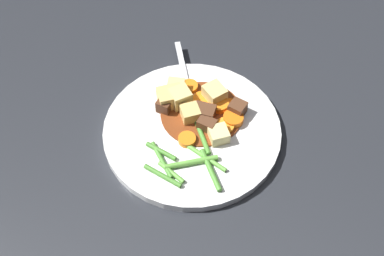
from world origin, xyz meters
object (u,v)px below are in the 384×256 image
Objects in this scene: potato_chunk_2 at (176,90)px; carrot_slice_3 at (233,119)px; potato_chunk_4 at (215,94)px; potato_chunk_1 at (171,98)px; carrot_slice_5 at (187,105)px; meat_chunk_0 at (237,109)px; carrot_slice_6 at (186,139)px; fork at (186,80)px; meat_chunk_2 at (205,113)px; potato_chunk_5 at (180,98)px; meat_chunk_1 at (207,125)px; dinner_plate at (192,131)px; carrot_slice_1 at (219,105)px; potato_chunk_3 at (190,114)px; carrot_slice_4 at (189,87)px; carrot_slice_7 at (225,126)px; meat_chunk_3 at (165,106)px; potato_chunk_0 at (218,134)px; carrot_slice_2 at (229,107)px; carrot_slice_0 at (200,99)px.

carrot_slice_3 is at bearing -103.34° from potato_chunk_2.
potato_chunk_4 is at bearing -81.52° from potato_chunk_2.
carrot_slice_5 is at bearing -91.24° from potato_chunk_1.
potato_chunk_2 is at bearing 86.63° from meat_chunk_0.
fork is (0.12, 0.04, -0.00)m from carrot_slice_6.
carrot_slice_5 is 0.85× the size of meat_chunk_2.
meat_chunk_1 is at bearing -123.52° from potato_chunk_5.
carrot_slice_1 is at bearing -29.86° from dinner_plate.
dinner_plate is 9.89× the size of potato_chunk_3.
meat_chunk_0 is 0.05m from meat_chunk_2.
meat_chunk_0 reaches higher than carrot_slice_4.
carrot_slice_4 is 0.90× the size of potato_chunk_5.
carrot_slice_4 is 0.09m from meat_chunk_1.
potato_chunk_3 is at bearing -161.89° from carrot_slice_4.
meat_chunk_3 is at bearing 85.75° from carrot_slice_7.
potato_chunk_1 is at bearing 171.82° from potato_chunk_2.
carrot_slice_4 is 0.84× the size of potato_chunk_4.
potato_chunk_5 is (-0.01, -0.01, 0.00)m from potato_chunk_2.
carrot_slice_5 is at bearing 86.23° from carrot_slice_3.
potato_chunk_3 reaches higher than carrot_slice_4.
potato_chunk_3 is 0.02m from meat_chunk_2.
carrot_slice_5 is 0.17× the size of fork.
potato_chunk_4 is at bearing -64.73° from potato_chunk_5.
meat_chunk_2 is (-0.01, 0.05, 0.01)m from carrot_slice_3.
carrot_slice_4 reaches higher than carrot_slice_7.
potato_chunk_3 is at bearing -149.20° from carrot_slice_5.
potato_chunk_1 reaches higher than potato_chunk_0.
carrot_slice_7 is at bearing -107.92° from meat_chunk_2.
dinner_plate is at bearing 164.29° from potato_chunk_4.
potato_chunk_0 is at bearing -124.62° from carrot_slice_5.
potato_chunk_2 is at bearing 88.71° from carrot_slice_2.
carrot_slice_3 is 0.07m from potato_chunk_3.
potato_chunk_4 is at bearing -66.83° from potato_chunk_1.
carrot_slice_0 is at bearing -54.17° from meat_chunk_3.
dinner_plate is 0.07m from potato_chunk_1.
meat_chunk_0 is at bearing -39.31° from carrot_slice_6.
carrot_slice_2 is 1.00× the size of carrot_slice_3.
potato_chunk_3 is at bearing 150.35° from potato_chunk_4.
meat_chunk_0 is (-0.00, -0.01, 0.01)m from carrot_slice_2.
meat_chunk_2 is at bearing -25.76° from dinner_plate.
dinner_plate is 9.39× the size of potato_chunk_2.
dinner_plate is at bearing -141.54° from potato_chunk_2.
meat_chunk_3 is at bearing 77.10° from meat_chunk_1.
carrot_slice_6 is 0.10m from meat_chunk_0.
carrot_slice_1 reaches higher than carrot_slice_4.
fork is at bearing 64.25° from potato_chunk_4.
dinner_plate is at bearing 102.95° from meat_chunk_1.
potato_chunk_0 reaches higher than carrot_slice_7.
carrot_slice_6 is 0.17× the size of fork.
carrot_slice_5 is (-0.04, -0.01, 0.00)m from carrot_slice_4.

